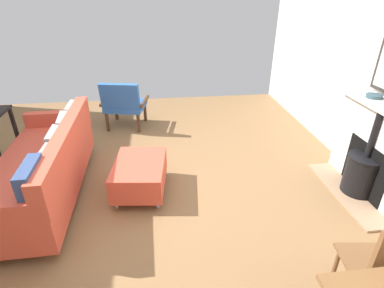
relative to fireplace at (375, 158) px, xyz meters
name	(u,v)px	position (x,y,z in m)	size (l,w,h in m)	color
ground_plane	(128,190)	(2.69, -0.38, -0.46)	(5.79, 6.35, 0.01)	olive
fireplace	(375,158)	(0.00, 0.00, 0.00)	(0.52, 1.37, 1.03)	#9E7A5B
mantel_bowl_near	(374,96)	(-0.02, -0.30, 0.60)	(0.16, 0.16, 0.04)	#334C56
sofa	(44,168)	(3.55, -0.39, -0.09)	(0.87, 2.04, 0.84)	#B2B2B7
ottoman	(140,174)	(2.54, -0.34, -0.22)	(0.63, 0.81, 0.38)	#B2B2B7
armchair_accent	(124,103)	(2.83, -2.13, -0.02)	(0.77, 0.70, 0.80)	#4C3321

